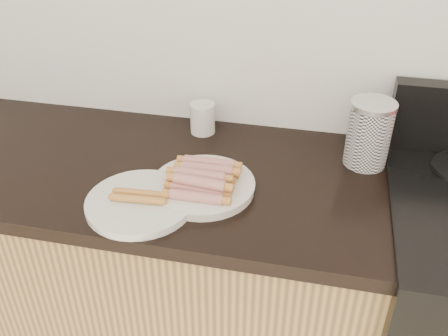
% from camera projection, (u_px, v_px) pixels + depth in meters
% --- Properties ---
extents(cabinet_base, '(2.20, 0.59, 0.86)m').
position_uv_depth(cabinet_base, '(40.00, 264.00, 1.75)').
color(cabinet_base, '#AC8649').
rests_on(cabinet_base, floor).
extents(counter_slab, '(2.20, 0.62, 0.04)m').
position_uv_depth(counter_slab, '(10.00, 155.00, 1.50)').
color(counter_slab, black).
rests_on(counter_slab, cabinet_base).
extents(main_plate, '(0.30, 0.30, 0.02)m').
position_uv_depth(main_plate, '(203.00, 187.00, 1.31)').
color(main_plate, white).
rests_on(main_plate, counter_slab).
extents(side_plate, '(0.36, 0.36, 0.02)m').
position_uv_depth(side_plate, '(140.00, 203.00, 1.26)').
color(side_plate, white).
rests_on(side_plate, counter_slab).
extents(hotdog_pile, '(0.14, 0.19, 0.05)m').
position_uv_depth(hotdog_pile, '(203.00, 176.00, 1.30)').
color(hotdog_pile, '#A54031').
rests_on(hotdog_pile, main_plate).
extents(plain_sausages, '(0.13, 0.05, 0.02)m').
position_uv_depth(plain_sausages, '(139.00, 196.00, 1.24)').
color(plain_sausages, '#AE633E').
rests_on(plain_sausages, side_plate).
extents(canister, '(0.12, 0.12, 0.19)m').
position_uv_depth(canister, '(369.00, 134.00, 1.38)').
color(canister, white).
rests_on(canister, counter_slab).
extents(mug, '(0.10, 0.10, 0.10)m').
position_uv_depth(mug, '(203.00, 118.00, 1.55)').
color(mug, white).
rests_on(mug, counter_slab).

